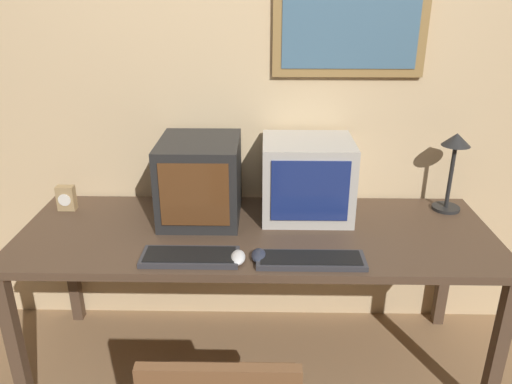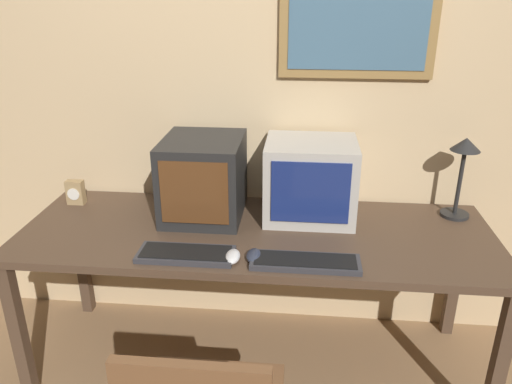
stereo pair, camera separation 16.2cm
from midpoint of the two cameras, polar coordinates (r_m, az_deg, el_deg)
The scene contains 10 objects.
wall_back at distance 2.52m, azimuth 2.97°, elevation 11.51°, with size 8.00×0.08×2.60m.
desk at distance 2.32m, azimuth 2.01°, elevation -5.90°, with size 2.16×0.77×0.75m.
monitor_left at distance 2.38m, azimuth -4.09°, elevation 1.61°, with size 0.37×0.43×0.38m.
monitor_right at distance 2.38m, azimuth 8.15°, elevation 1.38°, with size 0.42×0.37×0.37m.
keyboard_main at distance 2.08m, azimuth -5.80°, elevation -7.10°, with size 0.40×0.16×0.03m.
keyboard_side at distance 2.04m, azimuth 7.95°, elevation -7.97°, with size 0.44×0.14×0.03m.
mouse_near_keyboard at distance 2.05m, azimuth 2.02°, elevation -7.32°, with size 0.06×0.11×0.04m.
mouse_far_corner at distance 2.04m, azimuth -0.41°, elevation -7.44°, with size 0.06×0.11×0.04m.
desk_clock at distance 2.67m, azimuth -18.33°, elevation -0.06°, with size 0.09×0.05×0.13m.
desk_lamp at distance 2.55m, azimuth 24.31°, elevation 3.20°, with size 0.14×0.14×0.39m.
Camera 2 is at (0.20, -1.29, 1.79)m, focal length 35.00 mm.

